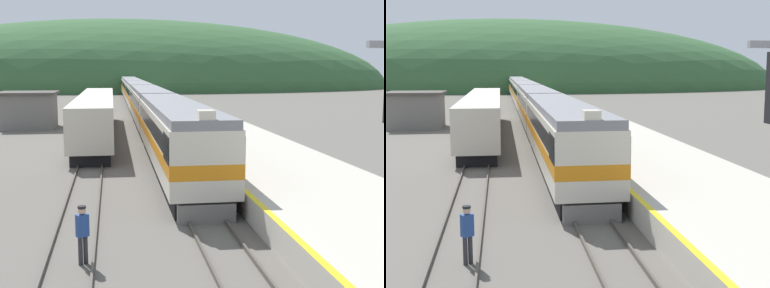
# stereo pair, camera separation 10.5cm
# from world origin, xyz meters

# --- Properties ---
(track_main) EXTENTS (1.52, 180.00, 0.16)m
(track_main) POSITION_xyz_m (0.00, 70.00, 0.08)
(track_main) COLOR #4C443D
(track_main) RESTS_ON ground
(track_siding) EXTENTS (1.52, 180.00, 0.16)m
(track_siding) POSITION_xyz_m (-4.91, 70.00, 0.08)
(track_siding) COLOR #4C443D
(track_siding) RESTS_ON ground
(platform) EXTENTS (6.87, 140.00, 1.07)m
(platform) POSITION_xyz_m (5.02, 50.00, 0.53)
(platform) COLOR #BCB5A5
(platform) RESTS_ON ground
(distant_hills) EXTENTS (155.94, 70.17, 38.72)m
(distant_hills) POSITION_xyz_m (0.00, 149.75, 0.00)
(distant_hills) COLOR #335B33
(distant_hills) RESTS_ON ground
(station_shed) EXTENTS (5.59, 5.40, 3.61)m
(station_shed) POSITION_xyz_m (-11.72, 49.93, 1.83)
(station_shed) COLOR slate
(station_shed) RESTS_ON ground
(express_train_lead_car) EXTENTS (2.94, 21.33, 4.36)m
(express_train_lead_car) POSITION_xyz_m (0.00, 25.25, 2.19)
(express_train_lead_car) COLOR black
(express_train_lead_car) RESTS_ON ground
(carriage_second) EXTENTS (2.93, 20.56, 4.00)m
(carriage_second) POSITION_xyz_m (0.00, 47.31, 2.18)
(carriage_second) COLOR black
(carriage_second) RESTS_ON ground
(carriage_third) EXTENTS (2.93, 20.56, 4.00)m
(carriage_third) POSITION_xyz_m (0.00, 68.75, 2.18)
(carriage_third) COLOR black
(carriage_third) RESTS_ON ground
(carriage_fourth) EXTENTS (2.93, 20.56, 4.00)m
(carriage_fourth) POSITION_xyz_m (0.00, 90.19, 2.18)
(carriage_fourth) COLOR black
(carriage_fourth) RESTS_ON ground
(carriage_fifth) EXTENTS (2.93, 20.56, 4.00)m
(carriage_fifth) POSITION_xyz_m (0.00, 111.63, 2.18)
(carriage_fifth) COLOR black
(carriage_fifth) RESTS_ON ground
(siding_train) EXTENTS (2.90, 31.33, 3.60)m
(siding_train) POSITION_xyz_m (-4.91, 42.55, 1.86)
(siding_train) COLOR black
(siding_train) RESTS_ON ground
(track_worker) EXTENTS (0.42, 0.37, 1.84)m
(track_worker) POSITION_xyz_m (-4.49, 11.25, 1.06)
(track_worker) COLOR #2D2D33
(track_worker) RESTS_ON ground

